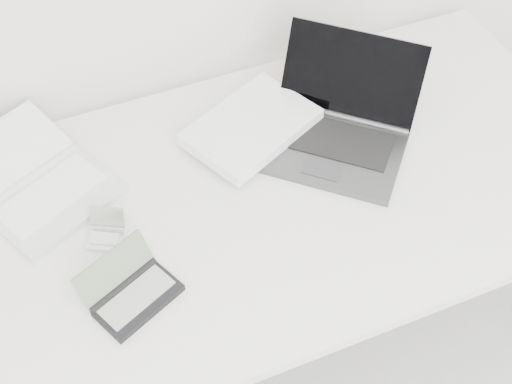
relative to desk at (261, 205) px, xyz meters
name	(u,v)px	position (x,y,z in m)	size (l,w,h in m)	color
desk	(261,205)	(0.00, 0.00, 0.00)	(1.60, 0.80, 0.73)	white
laptop_large	(295,128)	(0.14, 0.12, 0.08)	(0.59, 0.47, 0.21)	#4F5154
netbook_open_white	(41,188)	(-0.45, 0.19, 0.07)	(0.39, 0.43, 0.07)	silver
pda_silver	(106,234)	(-0.35, 0.01, 0.06)	(0.10, 0.10, 0.06)	silver
palmtop_charcoal	(132,292)	(-0.34, -0.15, 0.06)	(0.21, 0.19, 0.09)	black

